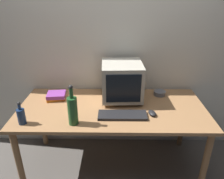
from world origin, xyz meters
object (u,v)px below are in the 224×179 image
at_px(book_stack, 56,96).
at_px(keyboard, 122,115).
at_px(computer_mouse, 152,113).
at_px(cd_spindle, 159,93).
at_px(bottle_short, 21,116).
at_px(crt_monitor, 122,81).
at_px(bottle_tall, 73,110).

bearing_deg(book_stack, keyboard, -26.48).
bearing_deg(computer_mouse, keyboard, 168.71).
distance_m(keyboard, cd_spindle, 0.58).
xyz_separation_m(keyboard, bottle_short, (-0.82, -0.12, 0.06)).
xyz_separation_m(computer_mouse, bottle_short, (-1.08, -0.14, 0.06)).
distance_m(computer_mouse, cd_spindle, 0.42).
xyz_separation_m(book_stack, cd_spindle, (1.05, 0.10, -0.01)).
xyz_separation_m(crt_monitor, cd_spindle, (0.39, 0.09, -0.17)).
distance_m(keyboard, bottle_tall, 0.43).
bearing_deg(bottle_short, keyboard, 8.02).
relative_size(computer_mouse, book_stack, 0.48).
distance_m(computer_mouse, bottle_tall, 0.69).
bearing_deg(bottle_tall, crt_monitor, 47.53).
relative_size(keyboard, bottle_short, 2.11).
height_order(bottle_tall, cd_spindle, bottle_tall).
height_order(crt_monitor, cd_spindle, crt_monitor).
bearing_deg(book_stack, computer_mouse, -18.04).
relative_size(keyboard, cd_spindle, 3.50).
distance_m(crt_monitor, book_stack, 0.67).
relative_size(bottle_tall, bottle_short, 1.73).
relative_size(crt_monitor, cd_spindle, 3.36).
height_order(book_stack, cd_spindle, book_stack).
xyz_separation_m(crt_monitor, keyboard, (-0.00, -0.33, -0.18)).
height_order(keyboard, computer_mouse, computer_mouse).
distance_m(keyboard, book_stack, 0.73).
height_order(bottle_tall, book_stack, bottle_tall).
xyz_separation_m(computer_mouse, bottle_tall, (-0.66, -0.14, 0.11)).
bearing_deg(book_stack, bottle_tall, -60.17).
height_order(crt_monitor, keyboard, crt_monitor).
xyz_separation_m(crt_monitor, book_stack, (-0.65, -0.01, -0.16)).
bearing_deg(cd_spindle, bottle_short, -156.20).
relative_size(book_stack, cd_spindle, 1.75).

